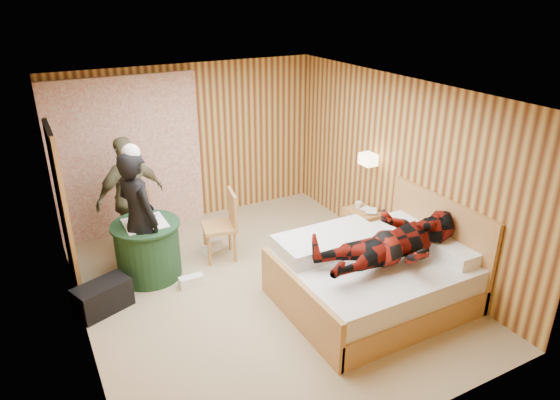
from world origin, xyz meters
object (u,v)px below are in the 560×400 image
round_table (148,249)px  duffel_bag (103,297)px  chair_far (136,219)px  man_at_table (131,197)px  woman_standing (139,219)px  nightstand (362,226)px  wall_lamp (368,159)px  bed (375,275)px  man_on_bed (395,232)px  chair_near (225,220)px

round_table → duffel_bag: round_table is taller
chair_far → man_at_table: (-0.02, 0.04, 0.32)m
round_table → woman_standing: 0.52m
nightstand → man_at_table: man_at_table is taller
wall_lamp → nightstand: (-0.04, -0.03, -1.03)m
bed → chair_far: bearing=131.7°
wall_lamp → duffel_bag: size_ratio=0.41×
woman_standing → man_on_bed: (2.40, -1.96, 0.13)m
bed → woman_standing: (-2.37, 1.73, 0.55)m
man_on_bed → bed: bearing=97.9°
wall_lamp → man_on_bed: (-0.77, -1.54, -0.28)m
bed → man_on_bed: (0.03, -0.23, 0.68)m
man_on_bed → chair_near: bearing=120.7°
wall_lamp → man_at_table: 3.37m
man_at_table → man_on_bed: 3.64m
bed → woman_standing: bearing=143.8°
bed → chair_far: size_ratio=2.35×
duffel_bag → man_on_bed: (3.00, -1.56, 0.84)m
woman_standing → chair_near: bearing=-106.6°
round_table → man_at_table: man_at_table is taller
wall_lamp → bed: bearing=-121.7°
duffel_bag → man_on_bed: man_on_bed is taller
nightstand → chair_far: 3.28m
bed → nightstand: bed is taller
man_on_bed → nightstand: bearing=64.2°
round_table → duffel_bag: size_ratio=1.39×
wall_lamp → chair_far: (-3.06, 1.23, -0.76)m
bed → man_at_table: size_ratio=1.27×
chair_far → man_on_bed: size_ratio=0.53×
bed → man_on_bed: 0.72m
chair_near → man_on_bed: bearing=41.8°
round_table → woman_standing: woman_standing is taller
chair_near → woman_standing: size_ratio=0.55×
man_at_table → chair_near: bearing=129.0°
chair_far → man_on_bed: man_on_bed is taller
duffel_bag → man_on_bed: bearing=-48.6°
nightstand → round_table: round_table is taller
bed → round_table: bearing=141.1°
man_at_table → chair_far: bearing=101.8°
nightstand → woman_standing: 3.23m
nightstand → chair_near: bearing=164.2°
bed → wall_lamp: bearing=58.3°
chair_near → wall_lamp: bearing=86.3°
nightstand → round_table: size_ratio=0.61×
nightstand → woman_standing: size_ratio=0.30×
bed → duffel_bag: bed is taller
wall_lamp → round_table: 3.26m
round_table → woman_standing: size_ratio=0.49×
wall_lamp → bed: wall_lamp is taller
chair_far → duffel_bag: chair_far is taller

